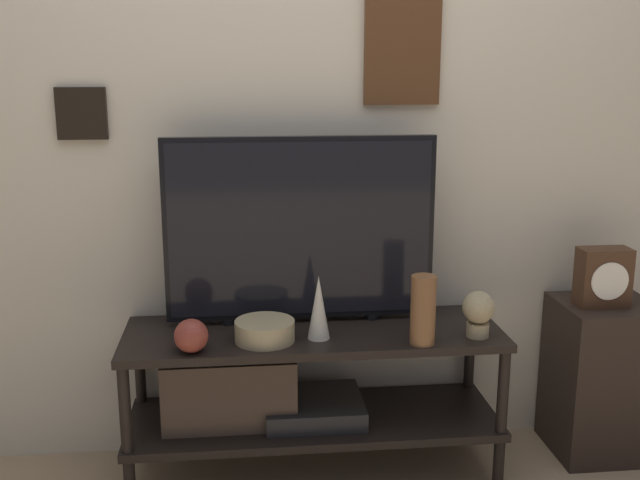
{
  "coord_description": "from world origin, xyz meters",
  "views": [
    {
      "loc": [
        -0.25,
        -2.28,
        1.5
      ],
      "look_at": [
        0.02,
        0.26,
        0.9
      ],
      "focal_mm": 42.0,
      "sensor_mm": 36.0,
      "label": 1
    }
  ],
  "objects": [
    {
      "name": "vase_tall_ceramic",
      "position": [
        0.36,
        0.09,
        0.69
      ],
      "size": [
        0.09,
        0.09,
        0.24
      ],
      "color": "brown",
      "rests_on": "media_console"
    },
    {
      "name": "decorative_bust",
      "position": [
        0.57,
        0.14,
        0.66
      ],
      "size": [
        0.11,
        0.11,
        0.17
      ],
      "color": "tan",
      "rests_on": "media_console"
    },
    {
      "name": "wall_back",
      "position": [
        0.0,
        0.54,
        1.35
      ],
      "size": [
        6.4,
        0.08,
        2.7
      ],
      "color": "beige",
      "rests_on": "ground_plane"
    },
    {
      "name": "television",
      "position": [
        -0.04,
        0.36,
        0.92
      ],
      "size": [
        0.98,
        0.05,
        0.69
      ],
      "color": "black",
      "rests_on": "media_console"
    },
    {
      "name": "vase_slim_bronze",
      "position": [
        0.01,
        0.18,
        0.68
      ],
      "size": [
        0.08,
        0.08,
        0.23
      ],
      "color": "beige",
      "rests_on": "media_console"
    },
    {
      "name": "side_table",
      "position": [
        1.14,
        0.31,
        0.31
      ],
      "size": [
        0.37,
        0.34,
        0.61
      ],
      "color": "black",
      "rests_on": "ground_plane"
    },
    {
      "name": "media_console",
      "position": [
        -0.12,
        0.26,
        0.36
      ],
      "size": [
        1.36,
        0.45,
        0.57
      ],
      "color": "black",
      "rests_on": "ground_plane"
    },
    {
      "name": "mantel_clock",
      "position": [
        1.1,
        0.29,
        0.72
      ],
      "size": [
        0.19,
        0.11,
        0.22
      ],
      "color": "#422819",
      "rests_on": "side_table"
    },
    {
      "name": "vase_round_glass",
      "position": [
        -0.42,
        0.1,
        0.62
      ],
      "size": [
        0.11,
        0.11,
        0.11
      ],
      "color": "brown",
      "rests_on": "media_console"
    },
    {
      "name": "vase_wide_bowl",
      "position": [
        -0.18,
        0.18,
        0.6
      ],
      "size": [
        0.21,
        0.21,
        0.07
      ],
      "color": "tan",
      "rests_on": "media_console"
    }
  ]
}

